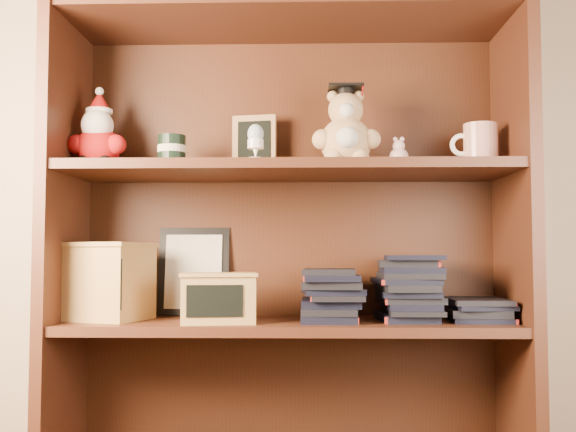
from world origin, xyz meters
The scene contains 16 objects.
bookcase centered at (-0.19, 1.36, 0.78)m, with size 1.20×0.35×1.60m.
shelf_lower centered at (-0.19, 1.30, 0.54)m, with size 1.14×0.33×0.02m.
shelf_upper centered at (-0.19, 1.30, 0.94)m, with size 1.14×0.33×0.02m.
santa_plush centered at (-0.69, 1.30, 1.03)m, with size 0.16×0.11×0.22m.
teachers_tin centered at (-0.50, 1.30, 0.99)m, with size 0.07×0.07×0.08m.
chalkboard_plaque centered at (-0.29, 1.42, 1.03)m, with size 0.12×0.08×0.16m.
egg_cup centered at (-0.27, 1.23, 1.00)m, with size 0.05×0.05×0.10m.
grad_teddy_bear centered at (-0.04, 1.30, 1.03)m, with size 0.18×0.15×0.22m.
pink_figurine centered at (0.10, 1.30, 0.98)m, with size 0.05×0.05×0.08m.
teacher_mug centered at (0.31, 1.30, 1.00)m, with size 0.12×0.09×0.11m.
certificate_frame centered at (-0.46, 1.44, 0.67)m, with size 0.20×0.05×0.25m.
treats_box centered at (-0.66, 1.30, 0.65)m, with size 0.23×0.23×0.20m.
pencils_box centered at (-0.36, 1.24, 0.61)m, with size 0.21×0.16×0.12m.
book_stack_left centered at (-0.08, 1.30, 0.61)m, with size 0.14×0.20×0.13m.
book_stack_mid centered at (0.12, 1.30, 0.64)m, with size 0.14×0.20×0.18m.
book_stack_right centered at (0.30, 1.30, 0.58)m, with size 0.14×0.20×0.06m.
Camera 1 is at (-0.14, -0.44, 0.72)m, focal length 42.00 mm.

